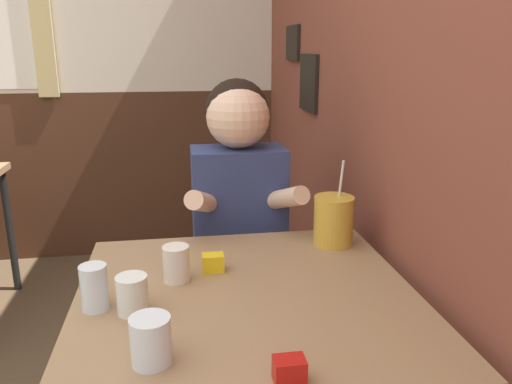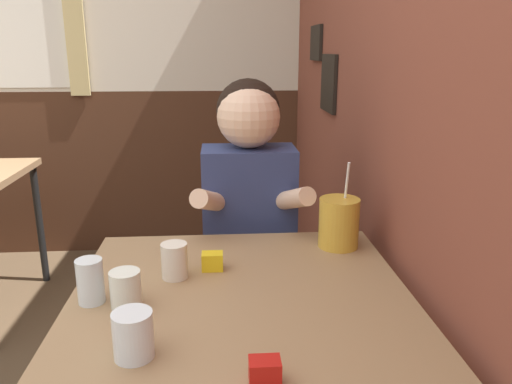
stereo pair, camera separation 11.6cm
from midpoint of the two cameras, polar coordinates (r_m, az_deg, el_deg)
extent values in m
cube|color=brown|center=(2.16, 12.66, 15.31)|extent=(0.06, 4.52, 2.70)
cube|color=black|center=(2.74, 8.14, 16.51)|extent=(0.02, 0.26, 0.18)
cube|color=black|center=(2.41, 9.70, 12.16)|extent=(0.02, 0.28, 0.26)
cube|color=#472819|center=(3.56, -17.98, 2.02)|extent=(5.87, 0.06, 1.10)
cube|color=white|center=(3.56, -26.27, 17.46)|extent=(0.76, 0.01, 0.85)
cube|color=tan|center=(3.42, -19.17, 18.31)|extent=(0.12, 0.02, 0.95)
cube|color=#93704C|center=(1.31, 0.90, -12.26)|extent=(0.87, 0.86, 0.04)
cylinder|color=black|center=(1.86, -13.06, -16.98)|extent=(0.04, 0.04, 0.72)
cylinder|color=black|center=(1.91, 12.22, -16.10)|extent=(0.04, 0.04, 0.72)
cylinder|color=black|center=(3.21, -22.55, -3.47)|extent=(0.04, 0.04, 0.72)
cube|color=navy|center=(2.10, 0.90, -16.54)|extent=(0.31, 0.20, 0.47)
cube|color=navy|center=(1.87, 0.97, -3.29)|extent=(0.34, 0.20, 0.55)
sphere|color=black|center=(1.81, 0.95, 9.25)|extent=(0.23, 0.23, 0.23)
sphere|color=beige|center=(1.78, 1.03, 8.61)|extent=(0.23, 0.23, 0.23)
cylinder|color=beige|center=(1.70, -3.18, -1.06)|extent=(0.14, 0.27, 0.15)
cylinder|color=beige|center=(1.72, 5.91, -0.87)|extent=(0.14, 0.27, 0.15)
cylinder|color=gold|center=(1.60, 11.50, -3.50)|extent=(0.13, 0.13, 0.16)
cylinder|color=white|center=(1.57, 12.43, 0.96)|extent=(0.01, 0.04, 0.14)
cylinder|color=silver|center=(1.06, -10.74, -15.82)|extent=(0.08, 0.08, 0.10)
cylinder|color=silver|center=(1.25, -12.09, -10.87)|extent=(0.08, 0.08, 0.09)
cylinder|color=silver|center=(1.38, -6.92, -7.83)|extent=(0.07, 0.07, 0.10)
cylinder|color=silver|center=(1.29, -15.97, -9.82)|extent=(0.07, 0.07, 0.11)
cube|color=#B7140F|center=(0.99, 4.58, -19.87)|extent=(0.06, 0.04, 0.05)
cube|color=yellow|center=(1.43, -2.68, -7.95)|extent=(0.06, 0.04, 0.05)
camera|label=1|loc=(0.06, -87.61, 0.68)|focal=35.00mm
camera|label=2|loc=(0.06, 92.39, -0.68)|focal=35.00mm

